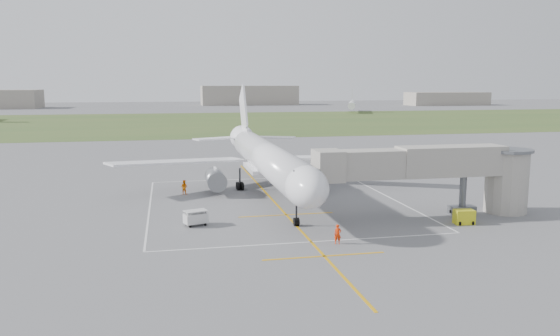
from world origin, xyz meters
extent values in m
plane|color=#545456|center=(0.00, 0.00, 0.00)|extent=(700.00, 700.00, 0.00)
cube|color=#375223|center=(0.00, 130.00, 0.01)|extent=(700.00, 120.00, 0.02)
cube|color=#CF910C|center=(0.00, -5.00, 0.01)|extent=(0.25, 60.00, 0.01)
cube|color=#CF910C|center=(0.00, -24.00, 0.01)|extent=(10.00, 0.25, 0.01)
cube|color=#CF910C|center=(0.00, -10.00, 0.01)|extent=(10.00, 0.25, 0.01)
cube|color=silver|center=(0.00, 12.00, 0.01)|extent=(28.00, 0.20, 0.01)
cube|color=silver|center=(0.00, -20.00, 0.01)|extent=(28.00, 0.20, 0.01)
cube|color=silver|center=(-14.00, -4.00, 0.01)|extent=(0.20, 32.00, 0.01)
cube|color=silver|center=(14.00, -4.00, 0.01)|extent=(0.20, 32.00, 0.01)
cylinder|color=white|center=(0.00, 0.00, 4.50)|extent=(3.80, 36.00, 3.80)
ellipsoid|color=white|center=(0.00, -18.00, 4.50)|extent=(3.80, 7.22, 3.80)
cube|color=black|center=(0.00, -18.90, 5.55)|extent=(2.40, 1.60, 0.99)
cone|color=white|center=(0.00, 20.50, 4.90)|extent=(3.80, 6.00, 3.80)
cube|color=white|center=(10.50, 6.00, 3.65)|extent=(17.93, 11.24, 1.23)
cube|color=white|center=(-10.50, 6.00, 3.65)|extent=(17.93, 11.24, 1.23)
cube|color=white|center=(0.00, 3.00, 2.95)|extent=(4.20, 8.00, 0.50)
cube|color=white|center=(0.00, 21.20, 9.20)|extent=(0.30, 7.89, 8.65)
cube|color=white|center=(0.00, 19.00, 6.20)|extent=(0.35, 5.00, 1.20)
cube|color=white|center=(4.20, 20.20, 5.10)|extent=(7.85, 5.03, 0.20)
cube|color=white|center=(-4.20, 20.20, 5.10)|extent=(7.85, 5.03, 0.20)
cylinder|color=slate|center=(6.20, 2.50, 1.90)|extent=(2.30, 4.20, 2.30)
cube|color=white|center=(6.20, 2.20, 2.70)|extent=(0.25, 2.40, 1.20)
cylinder|color=slate|center=(-6.20, 2.50, 1.90)|extent=(2.30, 4.20, 2.30)
cube|color=white|center=(-6.20, 2.20, 2.70)|extent=(0.25, 2.40, 1.20)
cylinder|color=black|center=(0.00, -14.50, 1.30)|extent=(0.18, 0.18, 2.60)
cylinder|color=black|center=(-0.11, -14.50, 0.40)|extent=(0.28, 0.80, 0.80)
cylinder|color=black|center=(0.11, -14.50, 0.40)|extent=(0.28, 0.80, 0.80)
cylinder|color=black|center=(2.90, 4.50, 1.40)|extent=(0.22, 0.22, 2.80)
cylinder|color=black|center=(2.62, 4.15, 0.48)|extent=(0.32, 0.96, 0.96)
cylinder|color=black|center=(3.18, 4.15, 0.48)|extent=(0.32, 0.96, 0.96)
cylinder|color=black|center=(2.62, 4.85, 0.48)|extent=(0.32, 0.96, 0.96)
cylinder|color=black|center=(3.18, 4.85, 0.48)|extent=(0.32, 0.96, 0.96)
cylinder|color=black|center=(-2.90, 4.50, 1.40)|extent=(0.22, 0.22, 2.80)
cylinder|color=black|center=(-3.18, 4.15, 0.48)|extent=(0.32, 0.96, 0.96)
cylinder|color=black|center=(-2.62, 4.15, 0.48)|extent=(0.32, 0.96, 0.96)
cylinder|color=black|center=(-3.18, 4.85, 0.48)|extent=(0.32, 0.96, 0.96)
cylinder|color=black|center=(-2.62, 4.85, 0.48)|extent=(0.32, 0.96, 0.96)
cube|color=gray|center=(7.74, -13.50, 5.60)|extent=(11.09, 2.90, 2.80)
cube|color=gray|center=(16.46, -13.50, 5.70)|extent=(11.09, 3.10, 3.00)
cube|color=gray|center=(3.40, -13.50, 5.60)|extent=(2.60, 3.40, 3.00)
cylinder|color=slate|center=(18.00, -13.50, 2.10)|extent=(0.70, 0.70, 4.20)
cube|color=slate|center=(18.00, -13.50, 0.45)|extent=(2.60, 1.40, 0.90)
cylinder|color=gray|center=(23.00, -13.50, 3.20)|extent=(4.40, 4.40, 6.40)
cylinder|color=slate|center=(23.00, -13.50, 6.60)|extent=(5.00, 5.00, 0.30)
cylinder|color=black|center=(17.00, -13.50, 0.35)|extent=(0.70, 0.30, 0.70)
cylinder|color=black|center=(19.00, -13.50, 0.35)|extent=(0.70, 0.30, 0.70)
cube|color=gold|center=(16.12, -17.11, 0.70)|extent=(1.97, 1.38, 1.39)
cylinder|color=black|center=(15.43, -17.56, 0.20)|extent=(0.22, 0.42, 0.41)
cylinder|color=black|center=(16.72, -17.69, 0.20)|extent=(0.22, 0.42, 0.41)
cube|color=silver|center=(-9.44, -12.41, 0.73)|extent=(2.43, 1.88, 0.94)
cube|color=silver|center=(-9.44, -12.41, 1.45)|extent=(2.43, 1.88, 0.07)
cylinder|color=black|center=(-10.09, -13.16, 0.90)|extent=(0.07, 0.07, 1.11)
cylinder|color=black|center=(-8.47, -12.63, 0.90)|extent=(0.07, 0.07, 1.11)
cylinder|color=black|center=(-10.41, -12.19, 0.90)|extent=(0.07, 0.07, 1.11)
cylinder|color=black|center=(-8.79, -11.66, 0.90)|extent=(0.07, 0.07, 1.11)
cylinder|color=black|center=(-10.03, -13.09, 0.17)|extent=(0.25, 0.37, 0.34)
cylinder|color=black|center=(-8.56, -12.62, 0.17)|extent=(0.25, 0.37, 0.34)
cylinder|color=black|center=(-10.32, -12.20, 0.17)|extent=(0.25, 0.37, 0.34)
cylinder|color=black|center=(-8.86, -11.72, 0.17)|extent=(0.25, 0.37, 0.34)
imported|color=red|center=(2.06, -20.99, 0.84)|extent=(0.68, 0.51, 1.68)
imported|color=orange|center=(-10.01, 2.98, 0.89)|extent=(1.08, 1.01, 1.78)
cube|color=gray|center=(40.00, 280.00, 6.00)|extent=(60.00, 20.00, 12.00)
cube|color=gray|center=(160.00, 250.00, 4.00)|extent=(50.00, 18.00, 8.00)
cylinder|color=white|center=(74.22, 182.45, 3.50)|extent=(13.99, 31.15, 3.20)
cube|color=white|center=(74.22, 182.45, 8.00)|extent=(1.66, 3.86, 5.50)
camera|label=1|loc=(-11.91, -63.92, 13.53)|focal=35.00mm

